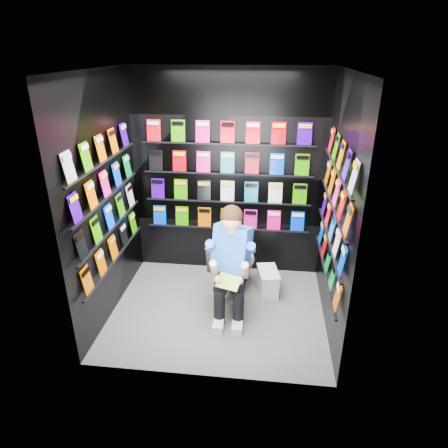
# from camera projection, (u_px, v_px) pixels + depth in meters

# --- Properties ---
(floor) EXTENTS (2.40, 2.40, 0.00)m
(floor) POSITION_uv_depth(u_px,v_px,m) (218.00, 311.00, 4.60)
(floor) COLOR slate
(floor) RESTS_ON ground
(ceiling) EXTENTS (2.40, 2.40, 0.00)m
(ceiling) POSITION_uv_depth(u_px,v_px,m) (216.00, 69.00, 3.54)
(ceiling) COLOR white
(ceiling) RESTS_ON floor
(wall_back) EXTENTS (2.40, 0.04, 2.60)m
(wall_back) POSITION_uv_depth(u_px,v_px,m) (228.00, 177.00, 4.98)
(wall_back) COLOR black
(wall_back) RESTS_ON floor
(wall_front) EXTENTS (2.40, 0.04, 2.60)m
(wall_front) POSITION_uv_depth(u_px,v_px,m) (201.00, 251.00, 3.16)
(wall_front) COLOR black
(wall_front) RESTS_ON floor
(wall_left) EXTENTS (0.04, 2.00, 2.60)m
(wall_left) POSITION_uv_depth(u_px,v_px,m) (104.00, 201.00, 4.20)
(wall_left) COLOR black
(wall_left) RESTS_ON floor
(wall_right) EXTENTS (0.04, 2.00, 2.60)m
(wall_right) POSITION_uv_depth(u_px,v_px,m) (337.00, 211.00, 3.94)
(wall_right) COLOR black
(wall_right) RESTS_ON floor
(comics_back) EXTENTS (2.10, 0.06, 1.37)m
(comics_back) POSITION_uv_depth(u_px,v_px,m) (228.00, 177.00, 4.95)
(comics_back) COLOR #E35C00
(comics_back) RESTS_ON wall_back
(comics_left) EXTENTS (0.06, 1.70, 1.37)m
(comics_left) POSITION_uv_depth(u_px,v_px,m) (107.00, 200.00, 4.19)
(comics_left) COLOR #E35C00
(comics_left) RESTS_ON wall_left
(comics_right) EXTENTS (0.06, 1.70, 1.37)m
(comics_right) POSITION_uv_depth(u_px,v_px,m) (334.00, 210.00, 3.95)
(comics_right) COLOR #E35C00
(comics_right) RESTS_ON wall_right
(toilet) EXTENTS (0.64, 0.85, 0.73)m
(toilet) POSITION_uv_depth(u_px,v_px,m) (235.00, 265.00, 4.84)
(toilet) COLOR white
(toilet) RESTS_ON floor
(longbox) EXTENTS (0.28, 0.41, 0.28)m
(longbox) POSITION_uv_depth(u_px,v_px,m) (268.00, 283.00, 4.88)
(longbox) COLOR white
(longbox) RESTS_ON floor
(longbox_lid) EXTENTS (0.30, 0.43, 0.03)m
(longbox_lid) POSITION_uv_depth(u_px,v_px,m) (268.00, 272.00, 4.82)
(longbox_lid) COLOR white
(longbox_lid) RESTS_ON longbox
(reader) EXTENTS (0.75, 0.90, 1.42)m
(reader) POSITION_uv_depth(u_px,v_px,m) (232.00, 249.00, 4.32)
(reader) COLOR blue
(reader) RESTS_ON toilet
(held_comic) EXTENTS (0.28, 0.21, 0.10)m
(held_comic) POSITION_uv_depth(u_px,v_px,m) (228.00, 282.00, 4.09)
(held_comic) COLOR green
(held_comic) RESTS_ON reader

